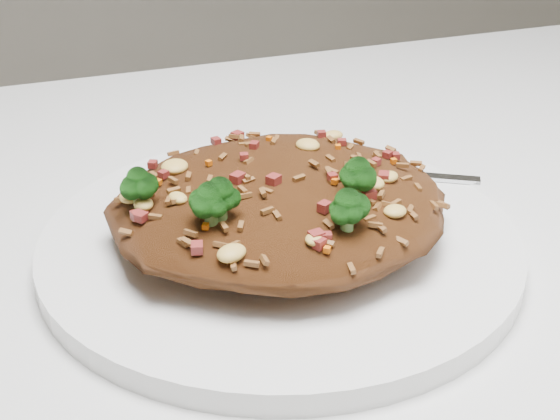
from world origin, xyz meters
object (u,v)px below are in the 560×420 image
at_px(plate, 280,242).
at_px(dining_table, 365,379).
at_px(fork, 371,172).
at_px(fried_rice, 279,193).

bearing_deg(plate, dining_table, -30.45).
bearing_deg(fork, dining_table, -84.46).
xyz_separation_m(dining_table, fried_rice, (-0.05, 0.03, 0.13)).
relative_size(plate, fried_rice, 1.44).
distance_m(dining_table, fried_rice, 0.14).
height_order(dining_table, plate, plate).
bearing_deg(fried_rice, plate, 50.68).
bearing_deg(fried_rice, fork, 31.58).
relative_size(dining_table, fried_rice, 6.07).
xyz_separation_m(dining_table, fork, (0.04, 0.08, 0.11)).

